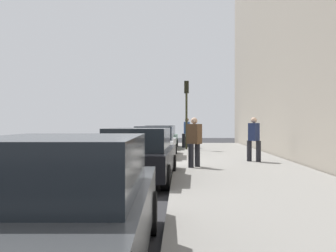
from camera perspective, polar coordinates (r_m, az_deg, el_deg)
ground_plane at (r=16.34m, az=-2.61°, el=-5.38°), size 56.00×56.00×0.00m
sidewalk at (r=16.42m, az=9.00°, el=-5.10°), size 28.00×4.60×0.15m
lane_stripe_centre at (r=16.88m, az=-13.55°, el=-5.19°), size 28.00×0.14×0.01m
snow_bank_curb at (r=15.79m, az=-0.20°, el=-5.18°), size 6.69×0.56×0.22m
parked_car_charcoal at (r=4.58m, az=-14.40°, el=-10.85°), size 4.79×2.00×1.51m
parked_car_black at (r=11.23m, az=-4.10°, el=-4.14°), size 4.77×2.03×1.51m
parked_car_white at (r=18.16m, az=-1.84°, el=-2.40°), size 4.64×1.96×1.51m
parked_car_green at (r=23.96m, az=-0.99°, el=-1.72°), size 4.79×2.01×1.51m
pedestrian_blue_coat at (r=24.38m, az=2.72°, el=-0.84°), size 0.53×0.59×1.81m
pedestrian_brown_coat at (r=13.60m, az=3.77°, el=-2.11°), size 0.51×0.54×1.69m
pedestrian_navy_coat at (r=15.90m, az=12.20°, el=-1.68°), size 0.55×0.51×1.73m
traffic_light_pole at (r=22.78m, az=2.66°, el=3.36°), size 0.35×0.26×3.91m
rolling_suitcase at (r=24.96m, az=2.72°, el=-2.33°), size 0.34×0.22×0.96m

